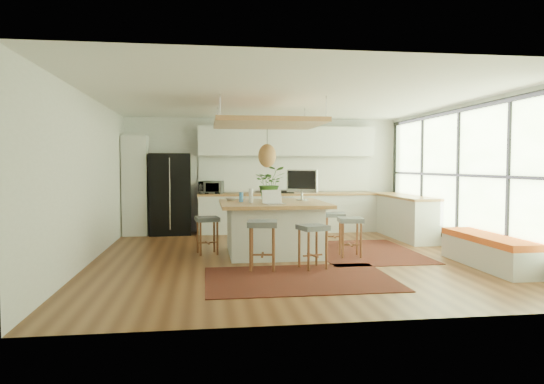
{
  "coord_description": "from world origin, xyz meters",
  "views": [
    {
      "loc": [
        -1.39,
        -8.17,
        1.58
      ],
      "look_at": [
        -0.2,
        0.5,
        1.1
      ],
      "focal_mm": 32.2,
      "sensor_mm": 36.0,
      "label": 1
    }
  ],
  "objects": [
    {
      "name": "wall_front",
      "position": [
        0.0,
        -3.5,
        1.35
      ],
      "size": [
        6.5,
        0.0,
        6.5
      ],
      "primitive_type": "plane",
      "rotation": [
        -1.57,
        0.0,
        0.0
      ],
      "color": "silver",
      "rests_on": "ground"
    },
    {
      "name": "island",
      "position": [
        -0.2,
        0.38,
        0.47
      ],
      "size": [
        1.85,
        1.85,
        0.93
      ],
      "primitive_type": null,
      "color": "brown",
      "rests_on": "floor"
    },
    {
      "name": "monitor",
      "position": [
        0.39,
        0.71,
        1.19
      ],
      "size": [
        0.64,
        0.55,
        0.58
      ],
      "primitive_type": null,
      "rotation": [
        0.0,
        0.0,
        -0.64
      ],
      "color": "#A5A5AA",
      "rests_on": "island"
    },
    {
      "name": "island_bottle_0",
      "position": [
        -0.75,
        0.48,
        1.03
      ],
      "size": [
        0.07,
        0.07,
        0.19
      ],
      "primitive_type": "cylinder",
      "color": "#3278CB",
      "rests_on": "island"
    },
    {
      "name": "rug_right",
      "position": [
        1.49,
        0.35,
        0.01
      ],
      "size": [
        1.8,
        2.6,
        0.01
      ],
      "primitive_type": "cube",
      "color": "black",
      "rests_on": "floor"
    },
    {
      "name": "window_bench",
      "position": [
        2.95,
        -1.2,
        0.25
      ],
      "size": [
        0.52,
        2.0,
        0.5
      ],
      "primitive_type": null,
      "color": "beige",
      "rests_on": "floor"
    },
    {
      "name": "stool_left_side",
      "position": [
        -1.36,
        0.52,
        0.35
      ],
      "size": [
        0.45,
        0.45,
        0.66
      ],
      "primitive_type": null,
      "rotation": [
        0.0,
        0.0,
        -1.4
      ],
      "color": "#4F5257",
      "rests_on": "floor"
    },
    {
      "name": "island_bottle_1",
      "position": [
        -0.6,
        0.23,
        1.03
      ],
      "size": [
        0.07,
        0.07,
        0.19
      ],
      "primitive_type": "cylinder",
      "color": "silver",
      "rests_on": "island"
    },
    {
      "name": "window_wall",
      "position": [
        3.22,
        0.0,
        1.4
      ],
      "size": [
        0.1,
        6.2,
        2.6
      ],
      "primitive_type": null,
      "color": "black",
      "rests_on": "wall_right"
    },
    {
      "name": "wall_back",
      "position": [
        0.0,
        3.5,
        1.35
      ],
      "size": [
        6.5,
        0.0,
        6.5
      ],
      "primitive_type": "plane",
      "rotation": [
        1.57,
        0.0,
        0.0
      ],
      "color": "silver",
      "rests_on": "ground"
    },
    {
      "name": "range",
      "position": [
        0.3,
        3.18,
        0.5
      ],
      "size": [
        0.76,
        0.62,
        1.0
      ],
      "primitive_type": null,
      "color": "#A5A5AA",
      "rests_on": "floor"
    },
    {
      "name": "right_counter_base",
      "position": [
        2.93,
        2.0,
        0.44
      ],
      "size": [
        0.6,
        2.5,
        0.88
      ],
      "primitive_type": "cube",
      "color": "beige",
      "rests_on": "floor"
    },
    {
      "name": "back_counter_base",
      "position": [
        0.55,
        3.18,
        0.44
      ],
      "size": [
        4.2,
        0.6,
        0.88
      ],
      "primitive_type": "cube",
      "color": "beige",
      "rests_on": "floor"
    },
    {
      "name": "ceiling",
      "position": [
        0.0,
        0.0,
        2.7
      ],
      "size": [
        7.0,
        7.0,
        0.0
      ],
      "primitive_type": "plane",
      "rotation": [
        3.14,
        0.0,
        0.0
      ],
      "color": "white",
      "rests_on": "ground"
    },
    {
      "name": "stool_right_back",
      "position": [
        1.07,
        0.91,
        0.35
      ],
      "size": [
        0.46,
        0.46,
        0.67
      ],
      "primitive_type": null,
      "rotation": [
        0.0,
        0.0,
        1.39
      ],
      "color": "#4F5257",
      "rests_on": "floor"
    },
    {
      "name": "wall_left",
      "position": [
        -3.25,
        0.0,
        1.35
      ],
      "size": [
        0.0,
        7.0,
        7.0
      ],
      "primitive_type": "plane",
      "rotation": [
        1.57,
        0.0,
        1.57
      ],
      "color": "silver",
      "rests_on": "ground"
    },
    {
      "name": "rug_near",
      "position": [
        -0.1,
        -1.59,
        0.01
      ],
      "size": [
        2.6,
        1.8,
        0.01
      ],
      "primitive_type": "cube",
      "color": "black",
      "rests_on": "floor"
    },
    {
      "name": "floor",
      "position": [
        0.0,
        0.0,
        0.0
      ],
      "size": [
        7.0,
        7.0,
        0.0
      ],
      "primitive_type": "plane",
      "color": "#502B17",
      "rests_on": "ground"
    },
    {
      "name": "microwave",
      "position": [
        -1.25,
        3.13,
        1.1
      ],
      "size": [
        0.58,
        0.4,
        0.36
      ],
      "primitive_type": "imported",
      "rotation": [
        0.0,
        0.0,
        -0.22
      ],
      "color": "#A5A5AA",
      "rests_on": "back_counter_top"
    },
    {
      "name": "laptop",
      "position": [
        -0.25,
        -0.14,
        1.05
      ],
      "size": [
        0.41,
        0.43,
        0.26
      ],
      "primitive_type": null,
      "rotation": [
        0.0,
        0.0,
        0.21
      ],
      "color": "#A5A5AA",
      "rests_on": "island"
    },
    {
      "name": "stool_near_right",
      "position": [
        0.23,
        -0.96,
        0.35
      ],
      "size": [
        0.49,
        0.49,
        0.67
      ],
      "primitive_type": null,
      "rotation": [
        0.0,
        0.0,
        0.28
      ],
      "color": "#4F5257",
      "rests_on": "floor"
    },
    {
      "name": "ceiling_panel",
      "position": [
        -0.3,
        0.4,
        2.05
      ],
      "size": [
        1.86,
        1.86,
        0.8
      ],
      "primitive_type": null,
      "color": "brown",
      "rests_on": "ceiling"
    },
    {
      "name": "backsplash",
      "position": [
        0.55,
        3.48,
        1.35
      ],
      "size": [
        4.2,
        0.02,
        0.8
      ],
      "primitive_type": "cube",
      "color": "white",
      "rests_on": "wall_back"
    },
    {
      "name": "stool_near_left",
      "position": [
        -0.54,
        -0.93,
        0.35
      ],
      "size": [
        0.5,
        0.5,
        0.74
      ],
      "primitive_type": null,
      "rotation": [
        0.0,
        0.0,
        -0.15
      ],
      "color": "#4F5257",
      "rests_on": "floor"
    },
    {
      "name": "island_bowl",
      "position": [
        -0.91,
        0.86,
        0.96
      ],
      "size": [
        0.31,
        0.31,
        0.06
      ],
      "primitive_type": "imported",
      "rotation": [
        0.0,
        0.0,
        -0.35
      ],
      "color": "silver",
      "rests_on": "island"
    },
    {
      "name": "island_plant",
      "position": [
        -0.17,
        0.93,
        1.18
      ],
      "size": [
        0.58,
        0.64,
        0.49
      ],
      "primitive_type": "imported",
      "rotation": [
        0.0,
        0.0,
        -0.01
      ],
      "color": "#1E4C19",
      "rests_on": "island"
    },
    {
      "name": "pantry",
      "position": [
        -2.95,
        3.18,
        1.12
      ],
      "size": [
        0.55,
        0.6,
        2.25
      ],
      "primitive_type": "cube",
      "color": "beige",
      "rests_on": "floor"
    },
    {
      "name": "wall_right",
      "position": [
        3.25,
        0.0,
        1.35
      ],
      "size": [
        0.0,
        7.0,
        7.0
      ],
      "primitive_type": "plane",
      "rotation": [
        1.57,
        0.0,
        -1.57
      ],
      "color": "silver",
      "rests_on": "ground"
    },
    {
      "name": "stool_right_front",
      "position": [
        1.08,
        -0.1,
        0.35
      ],
      "size": [
        0.44,
        0.44,
        0.68
      ],
      "primitive_type": null,
      "rotation": [
        0.0,
        0.0,
        1.47
      ],
      "color": "#4F5257",
      "rests_on": "floor"
    },
    {
      "name": "right_counter_top",
      "position": [
        2.93,
        2.0,
        0.9
      ],
      "size": [
        0.64,
        2.54,
        0.05
      ],
      "primitive_type": "cube",
      "color": "brown",
      "rests_on": "right_counter_base"
    },
    {
      "name": "upper_cabinets",
      "position": [
        0.55,
        3.32,
        2.15
      ],
      "size": [
        4.2,
        0.34,
        0.7
      ],
      "primitive_type": "cube",
      "color": "beige",
      "rests_on": "wall_back"
    },
    {
      "name": "back_counter_top",
      "position": [
        0.55,
        3.18,
        0.9
      ],
      "size": [
        4.24,
        0.64,
        0.05
      ],
      "primitive_type": "cube",
      "color": "brown",
      "rests_on": "back_counter_base"
    },
    {
      "name": "fridge",
      "position": [
        -2.19,
        3.17,
        0.93
      ],
      "size": [
        0.95,
        0.76,
        1.85
      ],
      "primitive_type": null,
      "rotation": [
        0.0,
        0.0,
        0.05
      ],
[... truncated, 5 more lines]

